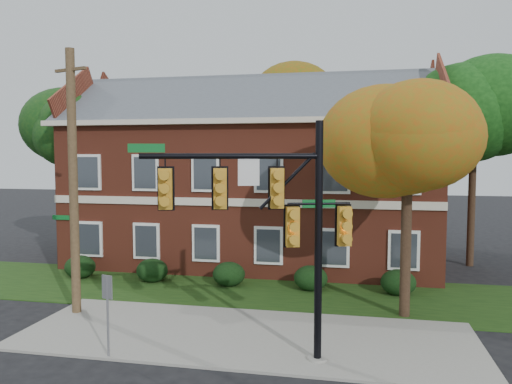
% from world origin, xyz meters
% --- Properties ---
extents(ground, '(120.00, 120.00, 0.00)m').
position_xyz_m(ground, '(0.00, 0.00, 0.00)').
color(ground, black).
rests_on(ground, ground).
extents(sidewalk, '(14.00, 5.00, 0.08)m').
position_xyz_m(sidewalk, '(0.00, 1.00, 0.04)').
color(sidewalk, gray).
rests_on(sidewalk, ground).
extents(grass_strip, '(30.00, 6.00, 0.04)m').
position_xyz_m(grass_strip, '(0.00, 6.00, 0.02)').
color(grass_strip, '#193811').
rests_on(grass_strip, ground).
extents(apartment_building, '(18.80, 8.80, 9.74)m').
position_xyz_m(apartment_building, '(-2.00, 11.95, 4.99)').
color(apartment_building, maroon).
rests_on(apartment_building, ground).
extents(hedge_far_left, '(1.40, 1.26, 1.05)m').
position_xyz_m(hedge_far_left, '(-9.00, 6.70, 0.53)').
color(hedge_far_left, black).
rests_on(hedge_far_left, ground).
extents(hedge_left, '(1.40, 1.26, 1.05)m').
position_xyz_m(hedge_left, '(-5.50, 6.70, 0.53)').
color(hedge_left, black).
rests_on(hedge_left, ground).
extents(hedge_center, '(1.40, 1.26, 1.05)m').
position_xyz_m(hedge_center, '(-2.00, 6.70, 0.53)').
color(hedge_center, black).
rests_on(hedge_center, ground).
extents(hedge_right, '(1.40, 1.26, 1.05)m').
position_xyz_m(hedge_right, '(1.50, 6.70, 0.53)').
color(hedge_right, black).
rests_on(hedge_right, ground).
extents(hedge_far_right, '(1.40, 1.26, 1.05)m').
position_xyz_m(hedge_far_right, '(5.00, 6.70, 0.53)').
color(hedge_far_right, black).
rests_on(hedge_far_right, ground).
extents(tree_near_right, '(4.50, 4.25, 8.58)m').
position_xyz_m(tree_near_right, '(5.22, 3.87, 6.67)').
color(tree_near_right, black).
rests_on(tree_near_right, ground).
extents(tree_left_rear, '(5.40, 5.10, 8.88)m').
position_xyz_m(tree_left_rear, '(-11.73, 10.84, 6.68)').
color(tree_left_rear, black).
rests_on(tree_left_rear, ground).
extents(tree_right_rear, '(6.30, 5.95, 10.62)m').
position_xyz_m(tree_right_rear, '(9.31, 12.81, 8.12)').
color(tree_right_rear, black).
rests_on(tree_right_rear, ground).
extents(tree_far_rear, '(6.84, 6.46, 11.52)m').
position_xyz_m(tree_far_rear, '(-0.66, 19.79, 8.84)').
color(tree_far_rear, black).
rests_on(tree_far_rear, ground).
extents(traffic_signal, '(5.63, 1.84, 6.51)m').
position_xyz_m(traffic_signal, '(1.22, -0.82, 4.04)').
color(traffic_signal, gray).
rests_on(traffic_signal, ground).
extents(utility_pole, '(1.40, 0.53, 9.24)m').
position_xyz_m(utility_pole, '(-6.33, 2.00, 4.69)').
color(utility_pole, '#473621').
rests_on(utility_pole, ground).
extents(sign_post, '(0.34, 0.13, 2.34)m').
position_xyz_m(sign_post, '(-3.33, -1.35, 1.59)').
color(sign_post, slate).
rests_on(sign_post, ground).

